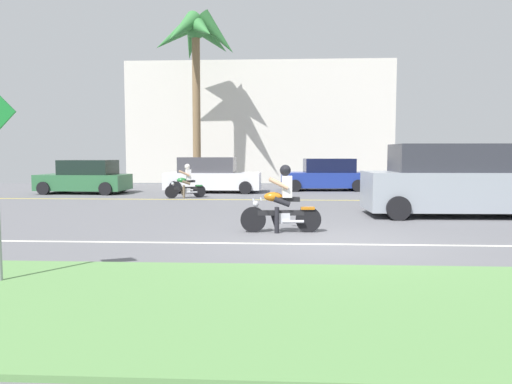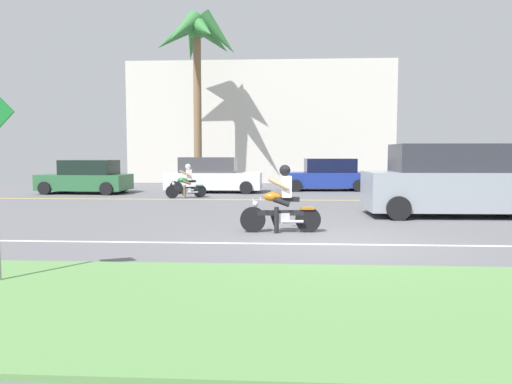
# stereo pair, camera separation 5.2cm
# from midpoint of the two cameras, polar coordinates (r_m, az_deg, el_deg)

# --- Properties ---
(ground) EXTENTS (56.00, 30.00, 0.04)m
(ground) POSITION_cam_midpoint_polar(r_m,az_deg,el_deg) (12.57, 7.31, -3.53)
(ground) COLOR slate
(grass_median) EXTENTS (56.00, 3.80, 0.06)m
(grass_median) POSITION_cam_midpoint_polar(r_m,az_deg,el_deg) (5.66, 12.70, -13.14)
(grass_median) COLOR #5B8C4C
(grass_median) RESTS_ON ground
(lane_line_near) EXTENTS (50.40, 0.12, 0.01)m
(lane_line_near) POSITION_cam_midpoint_polar(r_m,az_deg,el_deg) (9.38, 8.76, -6.16)
(lane_line_near) COLOR silver
(lane_line_near) RESTS_ON ground
(lane_line_far) EXTENTS (50.40, 0.12, 0.01)m
(lane_line_far) POSITION_cam_midpoint_polar(r_m,az_deg,el_deg) (18.18, 6.01, -0.95)
(lane_line_far) COLOR yellow
(lane_line_far) RESTS_ON ground
(motorcyclist) EXTENTS (1.80, 0.59, 1.50)m
(motorcyclist) POSITION_cam_midpoint_polar(r_m,az_deg,el_deg) (10.62, 2.93, -1.42)
(motorcyclist) COLOR black
(motorcyclist) RESTS_ON ground
(suv_nearby) EXTENTS (4.99, 2.15, 2.01)m
(suv_nearby) POSITION_cam_midpoint_polar(r_m,az_deg,el_deg) (14.44, 22.39, 1.18)
(suv_nearby) COLOR #8C939E
(suv_nearby) RESTS_ON ground
(parked_car_0) EXTENTS (3.89, 2.12, 1.47)m
(parked_car_0) POSITION_cam_midpoint_polar(r_m,az_deg,el_deg) (22.47, -19.75, 1.61)
(parked_car_0) COLOR #2D663D
(parked_car_0) RESTS_ON ground
(parked_car_1) EXTENTS (4.29, 2.01, 1.59)m
(parked_car_1) POSITION_cam_midpoint_polar(r_m,az_deg,el_deg) (21.85, -5.39, 1.91)
(parked_car_1) COLOR silver
(parked_car_1) RESTS_ON ground
(parked_car_2) EXTENTS (4.13, 2.15, 1.52)m
(parked_car_2) POSITION_cam_midpoint_polar(r_m,az_deg,el_deg) (23.18, 8.21, 1.96)
(parked_car_2) COLOR navy
(parked_car_2) RESTS_ON ground
(palm_tree_0) EXTENTS (4.86, 4.73, 9.31)m
(palm_tree_0) POSITION_cam_midpoint_polar(r_m,az_deg,el_deg) (26.68, -7.14, 17.43)
(palm_tree_0) COLOR brown
(palm_tree_0) RESTS_ON ground
(motorcyclist_distant) EXTENTS (1.54, 0.71, 1.35)m
(motorcyclist_distant) POSITION_cam_midpoint_polar(r_m,az_deg,el_deg) (19.12, -8.44, 1.00)
(motorcyclist_distant) COLOR black
(motorcyclist_distant) RESTS_ON ground
(building_far) EXTENTS (16.00, 4.00, 7.26)m
(building_far) POSITION_cam_midpoint_polar(r_m,az_deg,el_deg) (30.50, 0.42, 8.10)
(building_far) COLOR beige
(building_far) RESTS_ON ground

